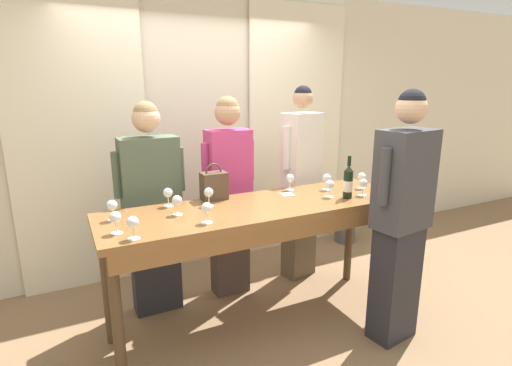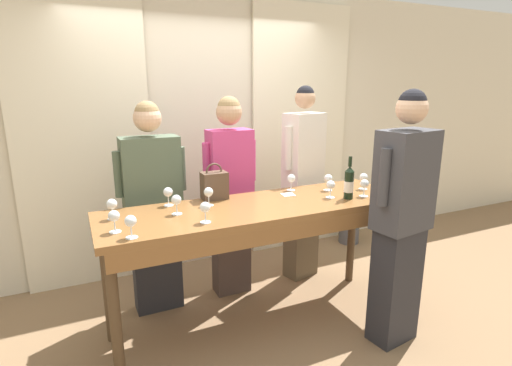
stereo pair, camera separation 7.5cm
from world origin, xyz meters
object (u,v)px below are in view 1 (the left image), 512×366
wine_bottle (348,182)px  potted_plant (346,219)px  guest_pink_top (229,193)px  wine_glass_center_mid (133,223)px  wine_glass_back_right (363,184)px  wine_glass_back_left (168,194)px  wine_glass_front_left (362,177)px  wine_glass_by_handbag (330,185)px  wine_glass_front_right (207,209)px  wine_glass_center_right (177,201)px  wine_glass_near_host (115,218)px  wine_glass_center_left (112,206)px  guest_cream_sweater (301,182)px  host_pouring (401,218)px  wine_glass_back_mid (327,179)px  tasting_bar (262,221)px  guest_olive_jacket (152,208)px  handbag (214,185)px  wine_glass_front_mid (290,179)px  wine_glass_by_bottle (209,193)px

wine_bottle → potted_plant: size_ratio=0.62×
guest_pink_top → wine_glass_center_mid: bearing=-138.2°
wine_glass_back_right → wine_glass_back_left: bearing=164.3°
wine_glass_front_left → wine_glass_by_handbag: same height
wine_glass_front_right → wine_glass_center_right: size_ratio=1.00×
potted_plant → wine_glass_by_handbag: bearing=-134.8°
wine_glass_near_host → wine_glass_center_left: bearing=87.0°
wine_glass_center_mid → wine_glass_back_right: same height
wine_glass_back_left → guest_cream_sweater: (1.35, 0.32, -0.13)m
wine_bottle → wine_glass_center_mid: bearing=-175.7°
host_pouring → wine_glass_near_host: bearing=166.2°
wine_glass_back_mid → potted_plant: (1.00, 0.93, -0.81)m
wine_glass_front_left → wine_glass_near_host: size_ratio=1.00×
wine_glass_front_left → guest_cream_sweater: (-0.26, 0.55, -0.13)m
wine_glass_center_right → guest_cream_sweater: (1.34, 0.54, -0.13)m
wine_glass_front_left → wine_glass_near_host: bearing=-175.3°
tasting_bar → guest_olive_jacket: bearing=138.3°
handbag → guest_pink_top: size_ratio=0.16×
tasting_bar → wine_glass_front_left: 1.01m
wine_glass_front_left → wine_glass_center_mid: 1.97m
wine_glass_back_mid → wine_glass_back_right: same height
guest_cream_sweater → wine_glass_center_left: bearing=-165.4°
wine_bottle → wine_glass_back_right: size_ratio=2.41×
wine_glass_center_mid → wine_glass_back_mid: same height
tasting_bar → wine_glass_back_right: bearing=-8.4°
wine_glass_back_mid → wine_glass_back_right: bearing=-60.7°
wine_glass_near_host → guest_olive_jacket: bearing=63.4°
wine_glass_back_right → guest_pink_top: 1.13m
wine_glass_back_mid → handbag: bearing=169.9°
wine_glass_center_right → potted_plant: size_ratio=0.26×
wine_glass_center_left → wine_glass_back_mid: 1.72m
tasting_bar → wine_glass_back_left: (-0.62, 0.29, 0.22)m
tasting_bar → wine_glass_front_right: bearing=-160.1°
handbag → potted_plant: 2.24m
wine_glass_front_mid → guest_pink_top: size_ratio=0.08×
wine_glass_center_right → wine_glass_by_bottle: size_ratio=1.00×
wine_glass_back_mid → guest_olive_jacket: bearing=161.6°
wine_glass_center_right → wine_glass_near_host: bearing=-157.3°
wine_glass_back_left → guest_olive_jacket: bearing=100.4°
wine_glass_front_right → potted_plant: 2.64m
handbag → wine_glass_front_left: 1.27m
wine_glass_center_left → wine_glass_back_mid: same height
wine_glass_by_bottle → wine_glass_front_left: bearing=-4.7°
handbag → guest_olive_jacket: (-0.43, 0.29, -0.20)m
wine_glass_front_left → potted_plant: size_ratio=0.26×
wine_glass_center_left → wine_glass_center_mid: (0.06, -0.39, 0.00)m
handbag → wine_glass_back_mid: 0.96m
guest_pink_top → potted_plant: size_ratio=3.27×
wine_glass_center_mid → guest_pink_top: guest_pink_top is taller
guest_cream_sweater → host_pouring: 1.17m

